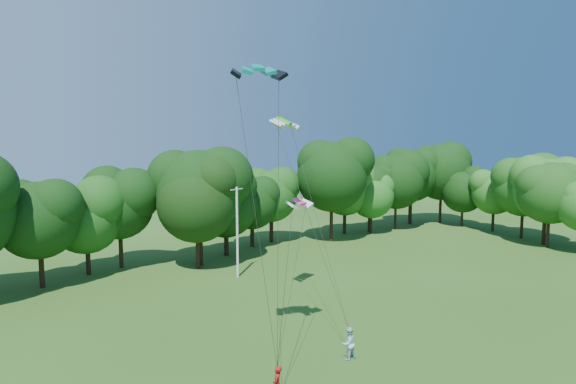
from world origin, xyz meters
TOP-DOWN VIEW (x-y plane):
  - utility_pole at (4.40, 27.13)m, footprint 1.64×0.66m
  - kite_flyer_left at (-4.67, 7.95)m, footprint 0.80×0.78m
  - kite_flyer_right at (1.23, 9.07)m, footprint 0.98×0.79m
  - kite_teal at (-4.10, 10.37)m, footprint 2.98×2.17m
  - kite_green at (2.83, 17.55)m, footprint 2.84×2.09m
  - kite_pink at (0.18, 12.43)m, footprint 1.74×0.95m
  - tree_back_center at (2.74, 32.17)m, footprint 8.67×8.67m
  - tree_back_east at (30.16, 34.06)m, footprint 6.81×6.81m
  - tree_flank_east at (40.98, 15.21)m, footprint 8.21×8.21m

SIDE VIEW (x-z plane):
  - kite_flyer_left at x=-4.67m, z-range 0.00..1.84m
  - kite_flyer_right at x=1.23m, z-range 0.00..1.92m
  - utility_pole at x=4.40m, z-range 0.11..8.68m
  - tree_back_east at x=30.16m, z-range 1.23..11.13m
  - tree_flank_east at x=40.98m, z-range 1.48..13.42m
  - tree_back_center at x=2.74m, z-range 1.57..14.18m
  - kite_pink at x=0.18m, z-range 8.85..9.22m
  - kite_green at x=2.83m, z-range 13.88..14.51m
  - kite_teal at x=-4.10m, z-range 16.02..16.56m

